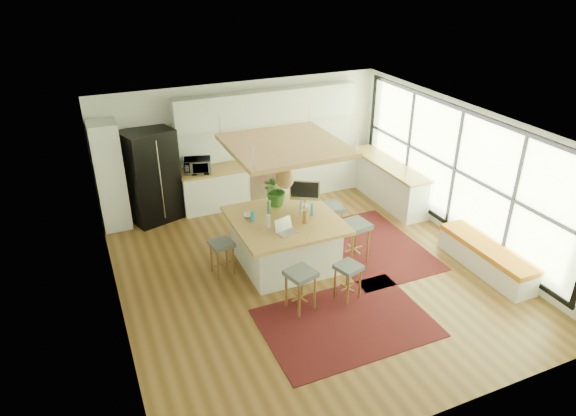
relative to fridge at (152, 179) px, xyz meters
name	(u,v)px	position (x,y,z in m)	size (l,w,h in m)	color
floor	(309,272)	(2.14, -3.20, -0.93)	(7.00, 7.00, 0.00)	brown
ceiling	(312,128)	(2.14, -3.20, 1.78)	(7.00, 7.00, 0.00)	white
wall_back	(243,142)	(2.14, 0.30, 0.42)	(6.50, 6.50, 0.00)	white
wall_front	(445,331)	(2.14, -6.70, 0.42)	(6.50, 6.50, 0.00)	white
wall_left	(111,244)	(-1.11, -3.20, 0.42)	(7.00, 7.00, 0.00)	white
wall_right	(463,175)	(5.39, -3.20, 0.42)	(7.00, 7.00, 0.00)	white
window_wall	(463,173)	(5.36, -3.20, 0.47)	(0.10, 6.20, 2.60)	black
pantry	(110,176)	(-0.81, -0.02, 0.20)	(0.55, 0.60, 2.25)	silver
back_counter_base	(272,180)	(2.69, -0.02, -0.49)	(4.20, 0.60, 0.88)	silver
back_counter_top	(271,161)	(2.69, -0.02, -0.03)	(4.24, 0.64, 0.05)	#A47D3A
backsplash	(266,139)	(2.69, 0.28, 0.43)	(4.20, 0.02, 0.80)	white
upper_cabinets	(268,106)	(2.69, 0.12, 1.22)	(4.20, 0.34, 0.70)	silver
range	(262,179)	(2.44, -0.02, -0.43)	(0.76, 0.62, 1.00)	#A5A5AA
right_counter_base	(387,182)	(5.07, -1.20, -0.49)	(0.60, 2.50, 0.88)	silver
right_counter_top	(389,164)	(5.07, -1.20, -0.03)	(0.64, 2.54, 0.05)	#A47D3A
window_bench	(486,258)	(5.09, -4.40, -0.68)	(0.52, 2.00, 0.50)	silver
ceiling_panel	(285,161)	(1.84, -2.80, 1.12)	(1.86, 1.86, 0.80)	#A47D3A
rug_near	(346,323)	(2.06, -4.71, -0.92)	(2.60, 1.80, 0.01)	black
rug_right	(371,246)	(3.64, -2.88, -0.92)	(1.80, 2.60, 0.01)	black
fridge	(152,179)	(0.00, 0.00, 0.00)	(0.99, 0.77, 1.98)	black
island	(285,241)	(1.86, -2.75, -0.46)	(1.85, 1.85, 0.93)	#A47D3A
stool_near_left	(300,290)	(1.55, -4.09, -0.57)	(0.42, 0.42, 0.72)	#4D5355
stool_near_right	(348,280)	(2.38, -4.14, -0.57)	(0.38, 0.38, 0.64)	#4D5355
stool_right_front	(354,244)	(3.06, -3.18, -0.57)	(0.47, 0.47, 0.80)	#4D5355
stool_right_back	(329,225)	(2.97, -2.36, -0.57)	(0.47, 0.47, 0.79)	#4D5355
stool_left_side	(222,256)	(0.71, -2.62, -0.57)	(0.39, 0.39, 0.65)	#4D5355
laptop	(287,227)	(1.69, -3.24, 0.12)	(0.34, 0.36, 0.26)	#A5A5AA
monitor	(305,194)	(2.39, -2.44, 0.26)	(0.56, 0.20, 0.52)	#A5A5AA
microwave	(198,164)	(0.99, -0.04, 0.19)	(0.56, 0.31, 0.38)	#A5A5AA
island_plant	(277,193)	(1.94, -2.16, 0.25)	(0.56, 0.62, 0.48)	#1E4C19
island_bowl	(249,216)	(1.30, -2.44, 0.03)	(0.21, 0.21, 0.05)	beige
island_bottle_0	(254,217)	(1.31, -2.65, 0.10)	(0.07, 0.07, 0.19)	teal
island_bottle_1	(267,222)	(1.46, -2.90, 0.10)	(0.07, 0.07, 0.19)	silver
island_bottle_2	(305,218)	(2.11, -3.05, 0.10)	(0.07, 0.07, 0.19)	brown
island_bottle_3	(302,209)	(2.21, -2.70, 0.10)	(0.07, 0.07, 0.19)	beige
island_bottle_4	(269,210)	(1.66, -2.50, 0.10)	(0.07, 0.07, 0.19)	#447249
island_bottle_5	(313,211)	(2.36, -2.85, 0.10)	(0.07, 0.07, 0.19)	teal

